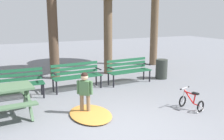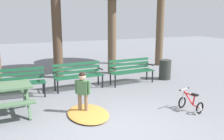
{
  "view_description": "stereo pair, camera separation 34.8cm",
  "coord_description": "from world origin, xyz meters",
  "px_view_note": "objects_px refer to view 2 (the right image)",
  "views": [
    {
      "loc": [
        -2.27,
        -4.36,
        2.41
      ],
      "look_at": [
        0.78,
        2.04,
        0.85
      ],
      "focal_mm": 41.08,
      "sensor_mm": 36.0,
      "label": 1
    },
    {
      "loc": [
        -1.95,
        -4.5,
        2.41
      ],
      "look_at": [
        0.78,
        2.04,
        0.85
      ],
      "focal_mm": 41.08,
      "sensor_mm": 36.0,
      "label": 2
    }
  ],
  "objects_px": {
    "trash_bin": "(165,70)",
    "park_bench_right": "(131,69)",
    "park_bench_left": "(78,74)",
    "child_standing": "(83,89)",
    "park_bench_far_left": "(17,81)",
    "kids_bicycle": "(191,103)"
  },
  "relations": [
    {
      "from": "park_bench_right",
      "to": "trash_bin",
      "type": "xyz_separation_m",
      "value": [
        1.44,
        0.02,
        -0.14
      ]
    },
    {
      "from": "park_bench_far_left",
      "to": "park_bench_left",
      "type": "xyz_separation_m",
      "value": [
        1.89,
        0.18,
        0.0
      ]
    },
    {
      "from": "park_bench_left",
      "to": "trash_bin",
      "type": "distance_m",
      "value": 3.34
    },
    {
      "from": "kids_bicycle",
      "to": "park_bench_right",
      "type": "bearing_deg",
      "value": 93.86
    },
    {
      "from": "child_standing",
      "to": "kids_bicycle",
      "type": "height_order",
      "value": "child_standing"
    },
    {
      "from": "park_bench_left",
      "to": "trash_bin",
      "type": "xyz_separation_m",
      "value": [
        3.34,
        -0.01,
        -0.14
      ]
    },
    {
      "from": "kids_bicycle",
      "to": "trash_bin",
      "type": "bearing_deg",
      "value": 67.46
    },
    {
      "from": "trash_bin",
      "to": "park_bench_right",
      "type": "bearing_deg",
      "value": -179.13
    },
    {
      "from": "child_standing",
      "to": "kids_bicycle",
      "type": "distance_m",
      "value": 2.75
    },
    {
      "from": "park_bench_left",
      "to": "child_standing",
      "type": "relative_size",
      "value": 1.56
    },
    {
      "from": "kids_bicycle",
      "to": "park_bench_far_left",
      "type": "bearing_deg",
      "value": 144.77
    },
    {
      "from": "park_bench_left",
      "to": "kids_bicycle",
      "type": "relative_size",
      "value": 2.62
    },
    {
      "from": "kids_bicycle",
      "to": "trash_bin",
      "type": "height_order",
      "value": "trash_bin"
    },
    {
      "from": "park_bench_far_left",
      "to": "kids_bicycle",
      "type": "height_order",
      "value": "park_bench_far_left"
    },
    {
      "from": "child_standing",
      "to": "park_bench_left",
      "type": "bearing_deg",
      "value": 77.65
    },
    {
      "from": "park_bench_left",
      "to": "child_standing",
      "type": "xyz_separation_m",
      "value": [
        -0.46,
        -2.08,
        0.1
      ]
    },
    {
      "from": "kids_bicycle",
      "to": "trash_bin",
      "type": "relative_size",
      "value": 0.85
    },
    {
      "from": "park_bench_right",
      "to": "child_standing",
      "type": "xyz_separation_m",
      "value": [
        -2.36,
        -2.05,
        0.1
      ]
    },
    {
      "from": "park_bench_far_left",
      "to": "child_standing",
      "type": "relative_size",
      "value": 1.55
    },
    {
      "from": "park_bench_right",
      "to": "child_standing",
      "type": "bearing_deg",
      "value": -138.96
    },
    {
      "from": "park_bench_left",
      "to": "kids_bicycle",
      "type": "distance_m",
      "value": 3.68
    },
    {
      "from": "child_standing",
      "to": "trash_bin",
      "type": "height_order",
      "value": "child_standing"
    }
  ]
}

